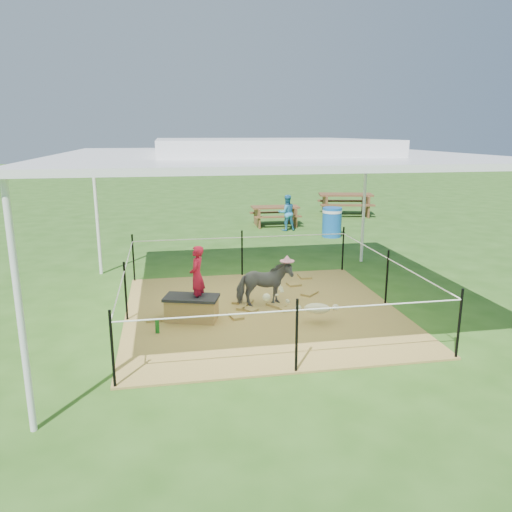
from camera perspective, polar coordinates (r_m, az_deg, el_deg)
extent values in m
plane|color=#2D5919|center=(8.61, 0.72, -6.45)|extent=(90.00, 90.00, 0.00)
cube|color=brown|center=(8.60, 0.72, -6.36)|extent=(4.60, 4.60, 0.03)
cylinder|color=silver|center=(11.14, -17.73, 4.51)|extent=(0.07, 0.07, 2.60)
cylinder|color=silver|center=(11.95, 12.22, 5.45)|extent=(0.07, 0.07, 2.60)
cylinder|color=silver|center=(5.40, -25.39, -5.80)|extent=(0.07, 0.07, 2.60)
cube|color=white|center=(8.08, 0.78, 11.39)|extent=(6.30, 6.30, 0.08)
cube|color=white|center=(8.07, 0.78, 12.45)|extent=(3.30, 3.30, 0.22)
cylinder|color=black|center=(10.49, -13.84, -0.25)|extent=(0.04, 0.04, 1.00)
cylinder|color=black|center=(10.59, -1.61, 0.28)|extent=(0.04, 0.04, 1.00)
cylinder|color=black|center=(11.14, 9.91, 0.76)|extent=(0.04, 0.04, 1.00)
cylinder|color=black|center=(8.33, -14.67, -3.99)|extent=(0.04, 0.04, 1.00)
cylinder|color=black|center=(9.13, 14.73, -2.41)|extent=(0.04, 0.04, 1.00)
cylinder|color=black|center=(6.23, -16.10, -10.28)|extent=(0.04, 0.04, 1.00)
cylinder|color=black|center=(6.39, 4.66, -9.14)|extent=(0.04, 0.04, 1.00)
cylinder|color=black|center=(7.27, 22.20, -7.25)|extent=(0.04, 0.04, 1.00)
cylinder|color=white|center=(10.51, -1.62, 2.13)|extent=(4.50, 0.02, 0.02)
cylinder|color=white|center=(6.26, 4.73, -6.19)|extent=(4.50, 0.02, 0.02)
cylinder|color=white|center=(9.04, 14.87, -0.28)|extent=(0.02, 4.50, 0.02)
cylinder|color=white|center=(8.23, -14.82, -1.67)|extent=(0.02, 4.50, 0.02)
cube|color=#AA7B3E|center=(8.20, -7.35, -6.08)|extent=(0.89, 0.62, 0.36)
cube|color=black|center=(8.13, -7.40, -4.74)|extent=(0.96, 0.68, 0.04)
imported|color=#AC102C|center=(8.00, -6.78, -1.56)|extent=(0.33, 0.41, 0.97)
cylinder|color=#16661D|center=(7.79, -11.23, -7.84)|extent=(0.08, 0.08, 0.22)
imported|color=#515055|center=(8.70, 0.94, -3.24)|extent=(0.98, 0.49, 0.80)
cylinder|color=pink|center=(8.57, 0.96, -0.30)|extent=(0.25, 0.25, 0.12)
cylinder|color=#1657AA|center=(14.86, 8.67, 3.84)|extent=(0.74, 0.74, 0.87)
cube|color=#55321D|center=(16.52, 2.19, 4.60)|extent=(1.57, 1.16, 0.64)
cube|color=#52351C|center=(18.86, 10.16, 5.81)|extent=(2.19, 1.77, 0.81)
imported|color=teal|center=(15.66, 3.52, 4.96)|extent=(0.59, 0.48, 1.13)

